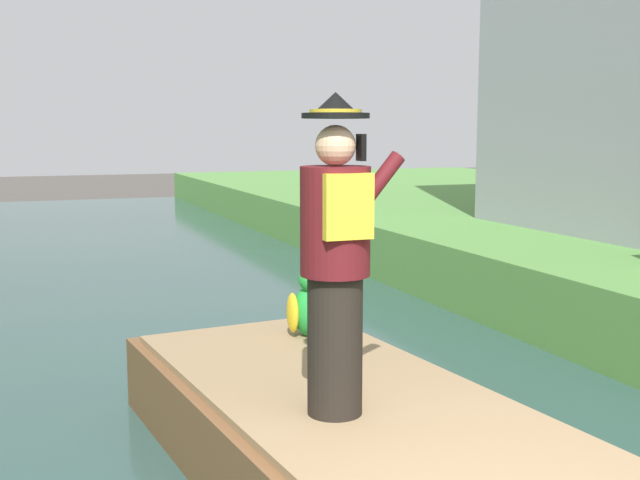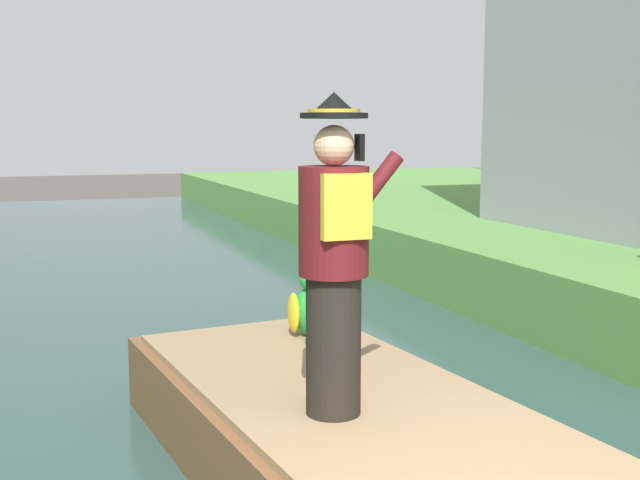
# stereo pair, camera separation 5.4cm
# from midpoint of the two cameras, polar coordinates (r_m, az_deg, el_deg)

# --- Properties ---
(boat) EXTENTS (2.23, 4.36, 0.61)m
(boat) POSITION_cam_midpoint_polar(r_m,az_deg,el_deg) (5.20, 2.19, -14.07)
(boat) COLOR brown
(boat) RESTS_ON canal_water
(person_pirate) EXTENTS (0.61, 0.42, 1.85)m
(person_pirate) POSITION_cam_midpoint_polar(r_m,az_deg,el_deg) (4.49, 1.41, -1.23)
(person_pirate) COLOR black
(person_pirate) RESTS_ON boat
(parrot_plush) EXTENTS (0.36, 0.35, 0.57)m
(parrot_plush) POSITION_cam_midpoint_polar(r_m,az_deg,el_deg) (6.33, -0.43, -4.79)
(parrot_plush) COLOR green
(parrot_plush) RESTS_ON boat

